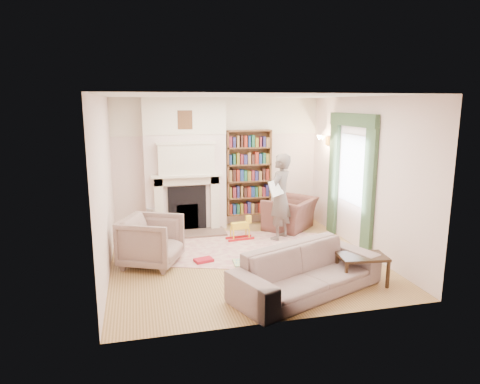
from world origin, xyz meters
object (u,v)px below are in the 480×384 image
object	(u,v)px
sofa	(307,271)
paraffin_heater	(153,221)
bookcase	(248,173)
man_reading	(280,197)
coffee_table	(362,270)
rocking_horse	(240,228)
armchair_reading	(290,214)
armchair_left	(151,241)

from	to	relation	value
sofa	paraffin_heater	size ratio (longest dim) A/B	4.14
paraffin_heater	bookcase	bearing A→B (deg)	5.93
man_reading	coffee_table	size ratio (longest dim) A/B	2.47
coffee_table	rocking_horse	size ratio (longest dim) A/B	1.28
armchair_reading	paraffin_heater	distance (m)	2.92
armchair_reading	man_reading	xyz separation A→B (m)	(-0.45, -0.60, 0.52)
bookcase	armchair_reading	size ratio (longest dim) A/B	1.77
bookcase	rocking_horse	size ratio (longest dim) A/B	3.39
bookcase	armchair_reading	bearing A→B (deg)	-37.20
armchair_left	sofa	size ratio (longest dim) A/B	0.40
armchair_left	coffee_table	distance (m)	3.42
coffee_table	armchair_reading	bearing A→B (deg)	97.76
armchair_left	paraffin_heater	size ratio (longest dim) A/B	1.67
sofa	paraffin_heater	distance (m)	3.99
man_reading	rocking_horse	distance (m)	1.01
bookcase	rocking_horse	distance (m)	1.50
armchair_reading	armchair_left	size ratio (longest dim) A/B	1.14
paraffin_heater	coffee_table	bearing A→B (deg)	-48.61
man_reading	armchair_reading	bearing A→B (deg)	-170.10
armchair_left	coffee_table	xyz separation A→B (m)	(3.05, -1.54, -0.19)
sofa	man_reading	distance (m)	2.56
bookcase	armchair_reading	distance (m)	1.29
bookcase	paraffin_heater	xyz separation A→B (m)	(-2.12, -0.22, -0.90)
man_reading	coffee_table	xyz separation A→B (m)	(0.50, -2.37, -0.64)
bookcase	sofa	bearing A→B (deg)	-91.58
sofa	man_reading	size ratio (longest dim) A/B	1.32
armchair_left	sofa	world-z (taller)	armchair_left
sofa	armchair_reading	bearing A→B (deg)	51.73
sofa	man_reading	world-z (taller)	man_reading
armchair_left	rocking_horse	bearing A→B (deg)	-37.20
bookcase	paraffin_heater	distance (m)	2.31
man_reading	sofa	bearing A→B (deg)	36.90
bookcase	coffee_table	bearing A→B (deg)	-76.90
armchair_left	coffee_table	size ratio (longest dim) A/B	1.31
armchair_left	sofa	xyz separation A→B (m)	(2.12, -1.63, -0.08)
coffee_table	rocking_horse	xyz separation A→B (m)	(-1.29, 2.49, 0.02)
bookcase	man_reading	size ratio (longest dim) A/B	1.07
sofa	coffee_table	bearing A→B (deg)	-16.71
paraffin_heater	rocking_horse	bearing A→B (deg)	-27.20
paraffin_heater	armchair_reading	bearing A→B (deg)	-7.29
bookcase	paraffin_heater	size ratio (longest dim) A/B	3.36
coffee_table	man_reading	bearing A→B (deg)	108.69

